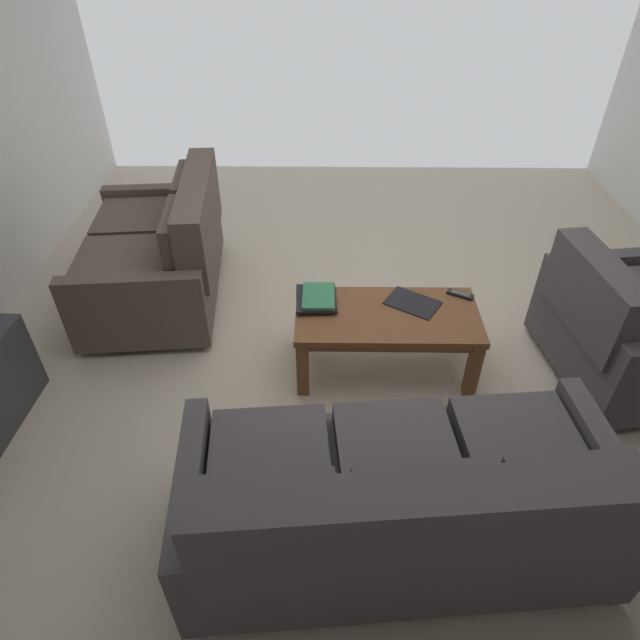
# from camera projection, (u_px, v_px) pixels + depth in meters

# --- Properties ---
(ground_plane) EXTENTS (5.21, 5.87, 0.01)m
(ground_plane) POSITION_uv_depth(u_px,v_px,m) (365.00, 348.00, 3.59)
(ground_plane) COLOR beige
(sofa_main) EXTENTS (1.90, 0.99, 0.87)m
(sofa_main) POSITION_uv_depth(u_px,v_px,m) (403.00, 504.00, 2.27)
(sofa_main) COLOR black
(sofa_main) RESTS_ON ground
(loveseat_near) EXTENTS (1.00, 1.42, 0.89)m
(loveseat_near) POSITION_uv_depth(u_px,v_px,m) (161.00, 253.00, 3.81)
(loveseat_near) COLOR black
(loveseat_near) RESTS_ON ground
(coffee_table) EXTENTS (1.08, 0.53, 0.43)m
(coffee_table) POSITION_uv_depth(u_px,v_px,m) (387.00, 323.00, 3.21)
(coffee_table) COLOR brown
(coffee_table) RESTS_ON ground
(armchair_side) EXTENTS (1.01, 1.06, 0.84)m
(armchair_side) POSITION_uv_depth(u_px,v_px,m) (632.00, 328.00, 3.17)
(armchair_side) COLOR black
(armchair_side) RESTS_ON ground
(book_stack) EXTENTS (0.25, 0.29, 0.06)m
(book_stack) POSITION_uv_depth(u_px,v_px,m) (318.00, 298.00, 3.24)
(book_stack) COLOR #337F51
(book_stack) RESTS_ON coffee_table
(tv_remote) EXTENTS (0.16, 0.11, 0.02)m
(tv_remote) POSITION_uv_depth(u_px,v_px,m) (460.00, 295.00, 3.30)
(tv_remote) COLOR black
(tv_remote) RESTS_ON coffee_table
(loose_magazine) EXTENTS (0.37, 0.34, 0.01)m
(loose_magazine) POSITION_uv_depth(u_px,v_px,m) (413.00, 303.00, 3.24)
(loose_magazine) COLOR black
(loose_magazine) RESTS_ON coffee_table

